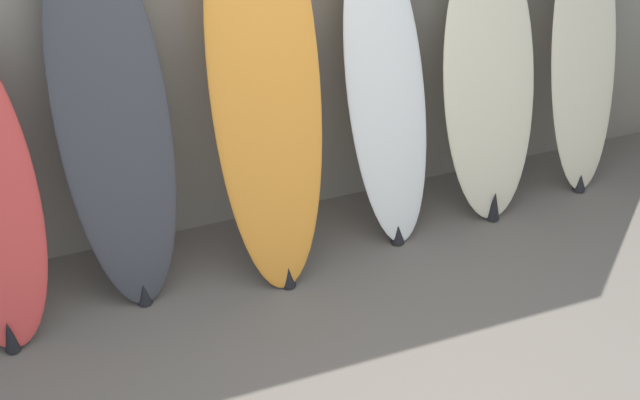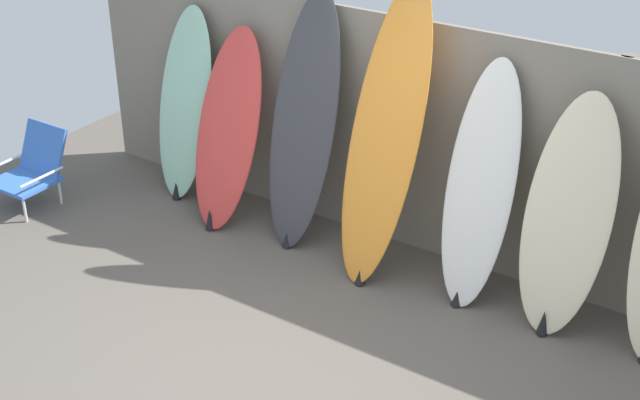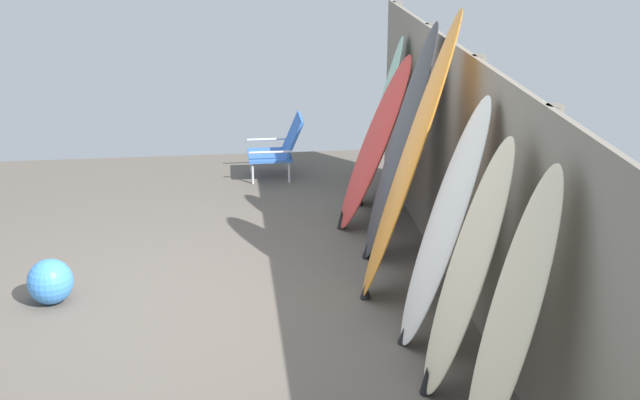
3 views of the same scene
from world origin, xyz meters
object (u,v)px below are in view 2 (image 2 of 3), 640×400
Objects in this scene: surfboard_cream_5 at (568,219)px; surfboard_orange_3 at (385,138)px; beach_chair at (33,167)px; surfboard_charcoal_2 at (304,124)px; surfboard_red_1 at (228,130)px; surfboard_white_4 at (480,187)px; surfboard_seafoam_0 at (185,106)px.

surfboard_orange_3 is at bearing -177.21° from surfboard_cream_5.
surfboard_orange_3 is 3.31× the size of beach_chair.
surfboard_charcoal_2 is 1.20× the size of surfboard_cream_5.
surfboard_red_1 is 0.81× the size of surfboard_charcoal_2.
surfboard_orange_3 is at bearing -6.36° from surfboard_charcoal_2.
surfboard_charcoal_2 is 0.90× the size of surfboard_orange_3.
beach_chair is (-2.97, -0.72, -0.74)m from surfboard_orange_3.
surfboard_white_4 is 3.79m from beach_chair.
surfboard_seafoam_0 is 3.33m from surfboard_cream_5.
surfboard_charcoal_2 is at bearing -179.99° from surfboard_white_4.
surfboard_seafoam_0 is at bearing 165.21° from surfboard_red_1.
surfboard_seafoam_0 is 0.60m from surfboard_red_1.
surfboard_charcoal_2 is at bearing 173.64° from surfboard_orange_3.
surfboard_seafoam_0 is 2.03m from surfboard_orange_3.
surfboard_red_1 is 2.13m from surfboard_white_4.
surfboard_orange_3 is 3.14m from beach_chair.
beach_chair is at bearing -155.06° from surfboard_red_1.
surfboard_orange_3 is 1.27× the size of surfboard_white_4.
surfboard_charcoal_2 is at bearing 6.87° from surfboard_red_1.
surfboard_cream_5 is at bearing -0.52° from surfboard_charcoal_2.
surfboard_charcoal_2 reaches higher than surfboard_cream_5.
surfboard_seafoam_0 is 1.04× the size of surfboard_red_1.
surfboard_seafoam_0 is 0.96× the size of surfboard_white_4.
surfboard_cream_5 is at bearing -1.75° from surfboard_white_4.
surfboard_cream_5 is (2.07, -0.02, -0.16)m from surfboard_charcoal_2.
surfboard_cream_5 is 2.50× the size of beach_chair.
surfboard_orange_3 is 0.74m from surfboard_white_4.
surfboard_red_1 is 0.97× the size of surfboard_cream_5.
surfboard_orange_3 is (1.42, -0.00, 0.29)m from surfboard_red_1.
surfboard_white_4 is at bearing 2.20° from surfboard_red_1.
surfboard_charcoal_2 is (1.26, -0.07, 0.16)m from surfboard_seafoam_0.
surfboard_cream_5 is (0.62, -0.02, -0.04)m from surfboard_white_4.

